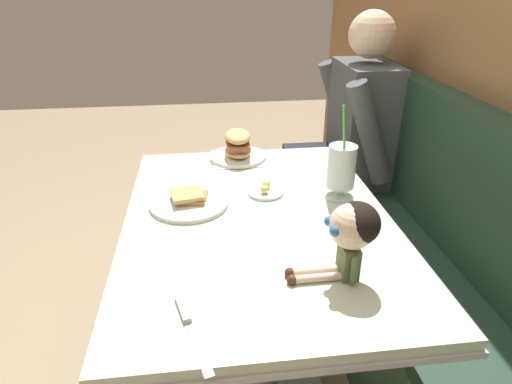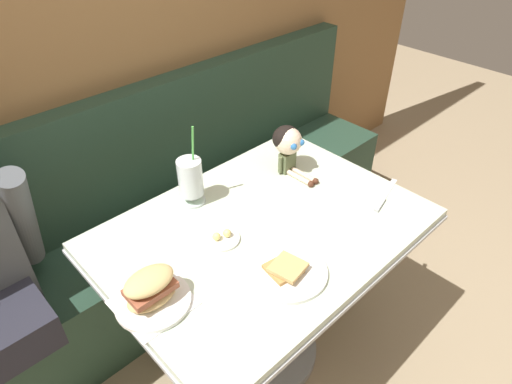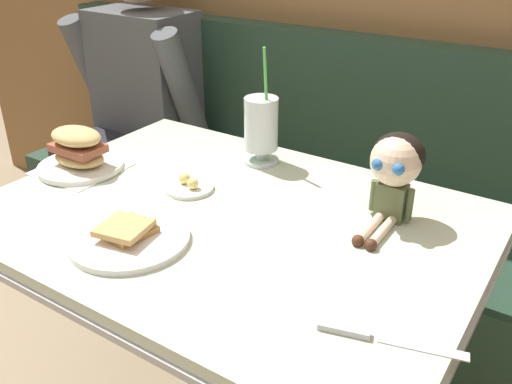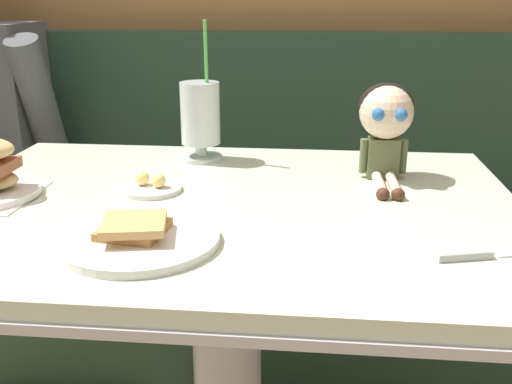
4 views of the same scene
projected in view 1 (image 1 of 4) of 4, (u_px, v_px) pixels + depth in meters
The scene contains 9 objects.
booth_bench at pixel (429, 305), 1.58m from camera, with size 2.60×0.48×1.00m.
diner_table at pixel (258, 269), 1.41m from camera, with size 1.11×0.81×0.74m.
toast_plate at pixel (189, 201), 1.39m from camera, with size 0.25×0.25×0.04m.
milkshake_glass at pixel (341, 169), 1.39m from camera, with size 0.10×0.10×0.32m.
sandwich_plate at pixel (238, 148), 1.71m from camera, with size 0.22×0.22×0.12m.
butter_saucer at pixel (266, 191), 1.46m from camera, with size 0.12×0.12×0.04m.
butter_knife at pixel (187, 319), 0.93m from camera, with size 0.23×0.08×0.01m.
seated_doll at pixel (352, 230), 1.01m from camera, with size 0.11×0.22×0.20m.
diner_patron at pixel (354, 123), 2.13m from camera, with size 0.55×0.48×0.81m.
Camera 1 is at (1.14, 0.03, 1.41)m, focal length 30.56 mm.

